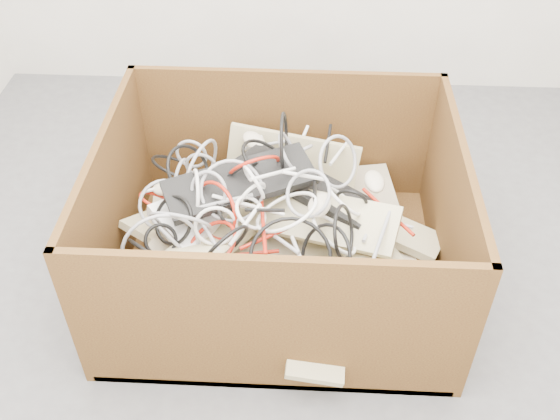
{
  "coord_description": "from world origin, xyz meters",
  "views": [
    {
      "loc": [
        0.09,
        -1.52,
        1.76
      ],
      "look_at": [
        0.01,
        0.13,
        0.3
      ],
      "focal_mm": 41.39,
      "sensor_mm": 36.0,
      "label": 1
    }
  ],
  "objects_px": {
    "power_strip_right": "(180,237)",
    "power_strip_left": "(219,210)",
    "vga_plug": "(385,236)",
    "cardboard_box": "(275,246)"
  },
  "relations": [
    {
      "from": "cardboard_box",
      "to": "power_strip_right",
      "type": "height_order",
      "value": "cardboard_box"
    },
    {
      "from": "power_strip_right",
      "to": "cardboard_box",
      "type": "bearing_deg",
      "value": 75.81
    },
    {
      "from": "vga_plug",
      "to": "power_strip_left",
      "type": "bearing_deg",
      "value": -171.07
    },
    {
      "from": "power_strip_right",
      "to": "power_strip_left",
      "type": "bearing_deg",
      "value": 92.09
    },
    {
      "from": "power_strip_left",
      "to": "power_strip_right",
      "type": "distance_m",
      "value": 0.16
    },
    {
      "from": "power_strip_right",
      "to": "vga_plug",
      "type": "bearing_deg",
      "value": 50.42
    },
    {
      "from": "cardboard_box",
      "to": "vga_plug",
      "type": "bearing_deg",
      "value": -19.71
    },
    {
      "from": "power_strip_right",
      "to": "vga_plug",
      "type": "relative_size",
      "value": 6.88
    },
    {
      "from": "power_strip_left",
      "to": "cardboard_box",
      "type": "bearing_deg",
      "value": -44.12
    },
    {
      "from": "cardboard_box",
      "to": "power_strip_left",
      "type": "relative_size",
      "value": 3.73
    }
  ]
}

